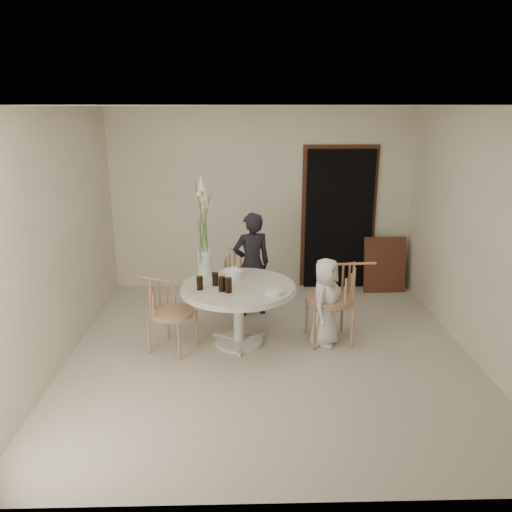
{
  "coord_description": "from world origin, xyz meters",
  "views": [
    {
      "loc": [
        -0.29,
        -5.12,
        2.69
      ],
      "look_at": [
        -0.15,
        0.3,
        1.06
      ],
      "focal_mm": 35.0,
      "sensor_mm": 36.0,
      "label": 1
    }
  ],
  "objects_px": {
    "flower_vase": "(204,237)",
    "boy": "(326,302)",
    "girl": "(252,264)",
    "birthday_cake": "(232,275)",
    "table": "(239,295)",
    "chair_far": "(238,272)",
    "chair_left": "(163,304)",
    "chair_right": "(342,290)"
  },
  "relations": [
    {
      "from": "table",
      "to": "girl",
      "type": "relative_size",
      "value": 0.95
    },
    {
      "from": "flower_vase",
      "to": "table",
      "type": "bearing_deg",
      "value": -40.88
    },
    {
      "from": "chair_right",
      "to": "birthday_cake",
      "type": "relative_size",
      "value": 4.22
    },
    {
      "from": "birthday_cake",
      "to": "flower_vase",
      "type": "xyz_separation_m",
      "value": [
        -0.34,
        0.15,
        0.42
      ]
    },
    {
      "from": "chair_left",
      "to": "girl",
      "type": "xyz_separation_m",
      "value": [
        1.03,
        0.98,
        0.15
      ]
    },
    {
      "from": "girl",
      "to": "table",
      "type": "bearing_deg",
      "value": 61.89
    },
    {
      "from": "chair_far",
      "to": "boy",
      "type": "distance_m",
      "value": 1.52
    },
    {
      "from": "table",
      "to": "chair_far",
      "type": "height_order",
      "value": "chair_far"
    },
    {
      "from": "chair_right",
      "to": "chair_left",
      "type": "xyz_separation_m",
      "value": [
        -2.06,
        -0.15,
        -0.08
      ]
    },
    {
      "from": "boy",
      "to": "chair_far",
      "type": "bearing_deg",
      "value": 71.97
    },
    {
      "from": "table",
      "to": "girl",
      "type": "bearing_deg",
      "value": 79.2
    },
    {
      "from": "flower_vase",
      "to": "girl",
      "type": "bearing_deg",
      "value": 42.56
    },
    {
      "from": "chair_far",
      "to": "chair_left",
      "type": "bearing_deg",
      "value": -149.1
    },
    {
      "from": "girl",
      "to": "birthday_cake",
      "type": "relative_size",
      "value": 6.03
    },
    {
      "from": "table",
      "to": "chair_left",
      "type": "bearing_deg",
      "value": -173.99
    },
    {
      "from": "chair_right",
      "to": "flower_vase",
      "type": "relative_size",
      "value": 0.79
    },
    {
      "from": "chair_far",
      "to": "flower_vase",
      "type": "distance_m",
      "value": 1.09
    },
    {
      "from": "table",
      "to": "boy",
      "type": "bearing_deg",
      "value": -1.57
    },
    {
      "from": "chair_far",
      "to": "birthday_cake",
      "type": "relative_size",
      "value": 3.47
    },
    {
      "from": "table",
      "to": "chair_far",
      "type": "distance_m",
      "value": 1.1
    },
    {
      "from": "flower_vase",
      "to": "boy",
      "type": "bearing_deg",
      "value": -15.1
    },
    {
      "from": "girl",
      "to": "boy",
      "type": "distance_m",
      "value": 1.25
    },
    {
      "from": "boy",
      "to": "table",
      "type": "bearing_deg",
      "value": 118.17
    },
    {
      "from": "chair_far",
      "to": "chair_right",
      "type": "distance_m",
      "value": 1.61
    },
    {
      "from": "table",
      "to": "girl",
      "type": "height_order",
      "value": "girl"
    },
    {
      "from": "chair_left",
      "to": "birthday_cake",
      "type": "distance_m",
      "value": 0.87
    },
    {
      "from": "chair_far",
      "to": "flower_vase",
      "type": "bearing_deg",
      "value": -141.71
    },
    {
      "from": "chair_right",
      "to": "girl",
      "type": "bearing_deg",
      "value": -132.72
    },
    {
      "from": "chair_far",
      "to": "chair_right",
      "type": "height_order",
      "value": "chair_right"
    },
    {
      "from": "flower_vase",
      "to": "chair_right",
      "type": "bearing_deg",
      "value": -10.36
    },
    {
      "from": "table",
      "to": "birthday_cake",
      "type": "bearing_deg",
      "value": 109.6
    },
    {
      "from": "chair_left",
      "to": "girl",
      "type": "distance_m",
      "value": 1.42
    },
    {
      "from": "table",
      "to": "flower_vase",
      "type": "xyz_separation_m",
      "value": [
        -0.41,
        0.35,
        0.59
      ]
    },
    {
      "from": "girl",
      "to": "boy",
      "type": "xyz_separation_m",
      "value": [
        0.84,
        -0.91,
        -0.17
      ]
    },
    {
      "from": "girl",
      "to": "birthday_cake",
      "type": "height_order",
      "value": "girl"
    },
    {
      "from": "chair_far",
      "to": "flower_vase",
      "type": "relative_size",
      "value": 0.65
    },
    {
      "from": "girl",
      "to": "chair_left",
      "type": "bearing_deg",
      "value": 26.28
    },
    {
      "from": "table",
      "to": "girl",
      "type": "distance_m",
      "value": 0.91
    },
    {
      "from": "table",
      "to": "boy",
      "type": "height_order",
      "value": "boy"
    },
    {
      "from": "chair_right",
      "to": "boy",
      "type": "distance_m",
      "value": 0.24
    },
    {
      "from": "chair_right",
      "to": "birthday_cake",
      "type": "distance_m",
      "value": 1.3
    },
    {
      "from": "chair_far",
      "to": "boy",
      "type": "relative_size",
      "value": 0.76
    }
  ]
}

